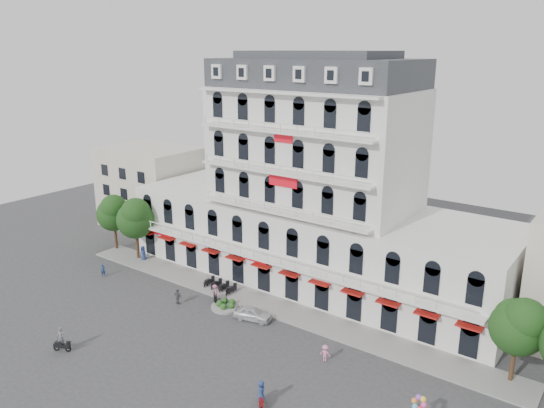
{
  "coord_description": "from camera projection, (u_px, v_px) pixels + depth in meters",
  "views": [
    {
      "loc": [
        30.42,
        -31.51,
        25.96
      ],
      "look_at": [
        -0.02,
        10.0,
        10.87
      ],
      "focal_mm": 35.0,
      "sensor_mm": 36.0,
      "label": 1
    }
  ],
  "objects": [
    {
      "name": "flank_building_west",
      "position": [
        151.0,
        187.0,
        79.76
      ],
      "size": [
        14.0,
        10.0,
        12.0
      ],
      "primitive_type": "cube",
      "color": "beige",
      "rests_on": "ground"
    },
    {
      "name": "traffic_island",
      "position": [
        226.0,
        305.0,
        55.23
      ],
      "size": [
        3.2,
        3.2,
        1.6
      ],
      "color": "gray",
      "rests_on": "ground"
    },
    {
      "name": "tree_east_inner",
      "position": [
        519.0,
        324.0,
        41.56
      ],
      "size": [
        4.4,
        4.37,
        7.57
      ],
      "color": "#382314",
      "rests_on": "ground"
    },
    {
      "name": "main_building",
      "position": [
        314.0,
        196.0,
        60.08
      ],
      "size": [
        45.0,
        15.0,
        25.8
      ],
      "color": "silver",
      "rests_on": "ground"
    },
    {
      "name": "pedestrian_left",
      "position": [
        143.0,
        253.0,
        67.38
      ],
      "size": [
        1.01,
        0.71,
        1.94
      ],
      "primitive_type": "imported",
      "rotation": [
        0.0,
        0.0,
        0.1
      ],
      "color": "navy",
      "rests_on": "ground"
    },
    {
      "name": "pedestrian_right",
      "position": [
        325.0,
        353.0,
        45.62
      ],
      "size": [
        1.09,
        0.75,
        1.55
      ],
      "primitive_type": "imported",
      "rotation": [
        0.0,
        0.0,
        3.33
      ],
      "color": "pink",
      "rests_on": "ground"
    },
    {
      "name": "ground",
      "position": [
        208.0,
        341.0,
        48.95
      ],
      "size": [
        120.0,
        120.0,
        0.0
      ],
      "primitive_type": "plane",
      "color": "#38383A",
      "rests_on": "ground"
    },
    {
      "name": "sidewalk",
      "position": [
        267.0,
        304.0,
        55.89
      ],
      "size": [
        53.0,
        4.0,
        0.16
      ],
      "primitive_type": "cube",
      "color": "gray",
      "rests_on": "ground"
    },
    {
      "name": "pedestrian_far",
      "position": [
        103.0,
        270.0,
        62.71
      ],
      "size": [
        0.63,
        0.66,
        1.52
      ],
      "primitive_type": "imported",
      "rotation": [
        0.0,
        0.0,
        0.89
      ],
      "color": "navy",
      "rests_on": "ground"
    },
    {
      "name": "parked_scooter_row",
      "position": [
        220.0,
        290.0,
        59.36
      ],
      "size": [
        4.4,
        1.8,
        1.1
      ],
      "primitive_type": null,
      "color": "black",
      "rests_on": "ground"
    },
    {
      "name": "pedestrian_mid",
      "position": [
        178.0,
        297.0,
        55.87
      ],
      "size": [
        1.05,
        0.55,
        1.71
      ],
      "primitive_type": "imported",
      "rotation": [
        0.0,
        0.0,
        3.27
      ],
      "color": "#515258",
      "rests_on": "ground"
    },
    {
      "name": "tree_west_outer",
      "position": [
        114.0,
        212.0,
        69.89
      ],
      "size": [
        4.5,
        4.48,
        7.76
      ],
      "color": "#382314",
      "rests_on": "ground"
    },
    {
      "name": "rider_east",
      "position": [
        261.0,
        393.0,
        39.78
      ],
      "size": [
        1.2,
        1.41,
        2.19
      ],
      "rotation": [
        0.0,
        0.0,
        2.24
      ],
      "color": "maroon",
      "rests_on": "ground"
    },
    {
      "name": "tree_west_inner",
      "position": [
        135.0,
        217.0,
        66.57
      ],
      "size": [
        4.76,
        4.76,
        8.25
      ],
      "color": "#382314",
      "rests_on": "ground"
    },
    {
      "name": "rider_center",
      "position": [
        215.0,
        293.0,
        56.3
      ],
      "size": [
        1.29,
        1.33,
        2.01
      ],
      "rotation": [
        0.0,
        0.0,
        5.47
      ],
      "color": "black",
      "rests_on": "ground"
    },
    {
      "name": "rider_west",
      "position": [
        61.0,
        340.0,
        47.06
      ],
      "size": [
        1.57,
        1.0,
        2.34
      ],
      "rotation": [
        0.0,
        0.0,
        0.48
      ],
      "color": "black",
      "rests_on": "ground"
    },
    {
      "name": "parked_car",
      "position": [
        253.0,
        314.0,
        52.7
      ],
      "size": [
        4.17,
        2.48,
        1.33
      ],
      "primitive_type": "imported",
      "rotation": [
        0.0,
        0.0,
        1.82
      ],
      "color": "silver",
      "rests_on": "ground"
    }
  ]
}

